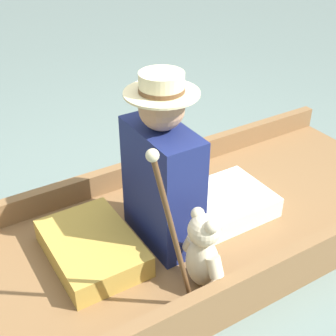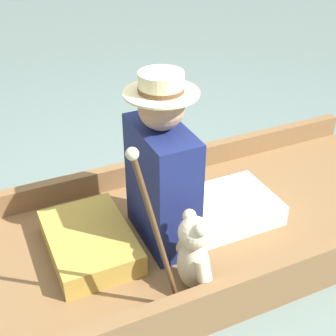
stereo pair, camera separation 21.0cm
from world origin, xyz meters
name	(u,v)px [view 2 (the right image)]	position (x,y,z in m)	size (l,w,h in m)	color
ground_plane	(171,250)	(0.00, 0.00, 0.00)	(16.00, 16.00, 0.00)	slate
punt_boat	(171,240)	(0.00, 0.00, 0.07)	(1.07, 2.89, 0.25)	brown
seat_cushion	(90,242)	(-0.04, -0.40, 0.17)	(0.52, 0.37, 0.11)	#B7933D
seated_person	(179,181)	(0.00, 0.04, 0.41)	(0.42, 0.76, 0.84)	white
teddy_bear	(194,254)	(0.35, -0.06, 0.29)	(0.26, 0.15, 0.37)	beige
wine_glass	(192,173)	(-0.34, 0.29, 0.19)	(0.07, 0.07, 0.10)	silver
walking_cane	(154,224)	(0.43, -0.27, 0.58)	(0.04, 0.21, 0.79)	brown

